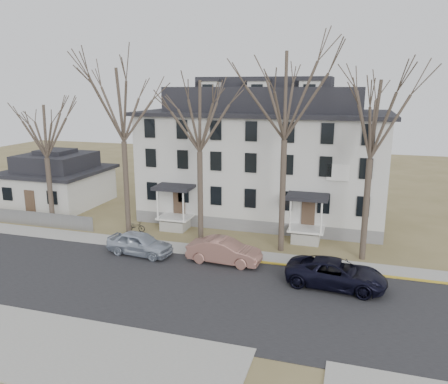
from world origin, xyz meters
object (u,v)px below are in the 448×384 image
(small_house, at_px, (58,182))
(car_silver, at_px, (140,244))
(bicycle_left, at_px, (136,227))
(tree_mid_right, at_px, (373,114))
(car_navy, at_px, (336,274))
(tree_mid_left, at_px, (199,111))
(tree_center, at_px, (286,89))
(boarding_house, at_px, (264,156))
(tree_bungalow, at_px, (44,128))
(tree_far_left, at_px, (122,100))
(car_tan, at_px, (224,252))

(small_house, distance_m, car_silver, 17.07)
(bicycle_left, bearing_deg, tree_mid_right, -92.24)
(car_silver, bearing_deg, car_navy, -89.43)
(tree_mid_left, distance_m, tree_mid_right, 11.50)
(car_silver, bearing_deg, tree_mid_left, -34.79)
(car_navy, bearing_deg, tree_center, 44.55)
(boarding_house, bearing_deg, tree_mid_right, -43.81)
(bicycle_left, bearing_deg, tree_bungalow, 94.96)
(car_silver, xyz_separation_m, bicycle_left, (-2.62, 4.29, -0.36))
(tree_far_left, relative_size, car_tan, 2.84)
(tree_mid_right, distance_m, car_silver, 17.46)
(tree_mid_left, bearing_deg, tree_mid_right, 0.00)
(small_house, bearing_deg, tree_mid_left, -20.03)
(boarding_house, distance_m, car_navy, 15.47)
(tree_center, bearing_deg, car_silver, -158.23)
(small_house, relative_size, car_tan, 1.80)
(boarding_house, bearing_deg, tree_bungalow, -152.99)
(tree_bungalow, distance_m, car_navy, 24.62)
(tree_far_left, xyz_separation_m, car_silver, (2.87, -3.64, -9.55))
(tree_mid_right, height_order, car_tan, tree_mid_right)
(tree_bungalow, height_order, car_silver, tree_bungalow)
(tree_bungalow, xyz_separation_m, car_silver, (9.87, -3.64, -7.33))
(tree_center, height_order, car_navy, tree_center)
(tree_mid_right, bearing_deg, car_silver, -166.01)
(tree_center, bearing_deg, tree_bungalow, 180.00)
(small_house, relative_size, bicycle_left, 5.31)
(tree_bungalow, bearing_deg, boarding_house, 27.01)
(tree_bungalow, height_order, car_tan, tree_bungalow)
(boarding_house, bearing_deg, tree_mid_left, -110.20)
(car_navy, bearing_deg, bicycle_left, 75.85)
(car_tan, bearing_deg, car_navy, -98.86)
(tree_mid_left, distance_m, car_navy, 14.18)
(car_silver, bearing_deg, boarding_house, -21.61)
(tree_mid_left, bearing_deg, tree_center, 0.00)
(bicycle_left, bearing_deg, boarding_house, -49.44)
(small_house, distance_m, tree_bungalow, 9.43)
(tree_mid_right, relative_size, bicycle_left, 7.78)
(car_navy, bearing_deg, tree_bungalow, 83.18)
(tree_center, relative_size, tree_mid_right, 1.15)
(small_house, relative_size, tree_far_left, 0.63)
(boarding_house, relative_size, tree_far_left, 1.52)
(tree_mid_right, bearing_deg, tree_mid_left, 180.00)
(boarding_house, bearing_deg, car_silver, -117.44)
(boarding_house, bearing_deg, car_navy, -61.74)
(car_navy, bearing_deg, tree_mid_right, -12.15)
(tree_far_left, distance_m, tree_center, 12.02)
(tree_mid_left, height_order, tree_bungalow, tree_mid_left)
(small_house, height_order, car_silver, small_house)
(boarding_house, xyz_separation_m, tree_bungalow, (-16.00, -8.15, 2.74))
(car_silver, distance_m, car_tan, 5.96)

